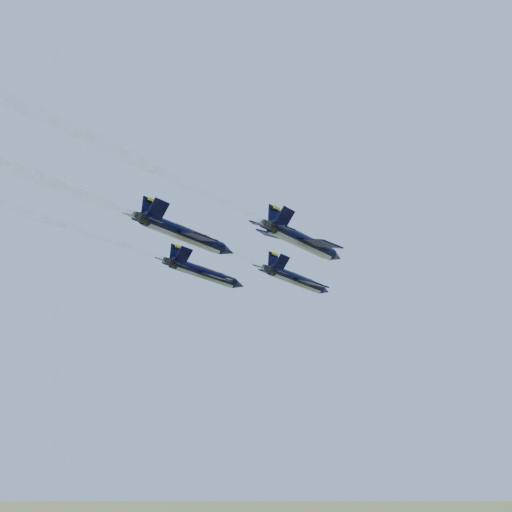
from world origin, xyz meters
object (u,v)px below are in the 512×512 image
Objects in this scene: jet_lead at (298,280)px; jet_slot at (187,235)px; jet_right at (304,242)px; jet_left at (206,274)px.

jet_lead is 1.00× the size of jet_slot.
jet_slot is (-11.74, -13.05, 0.00)m from jet_right.
jet_left is at bearing 176.02° from jet_right.
jet_slot is at bearing -130.87° from jet_right.
jet_lead and jet_left have the same top height.
jet_left is at bearing 126.39° from jet_slot.
jet_left is (-10.39, -13.35, 0.00)m from jet_lead.
jet_lead is 28.40m from jet_slot.
jet_left and jet_slot have the same top height.
jet_slot is (10.65, -15.05, 0.00)m from jet_left.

